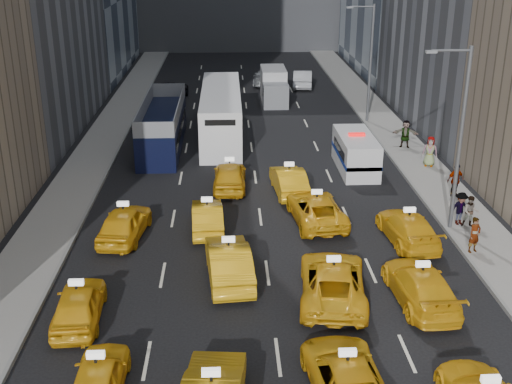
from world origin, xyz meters
TOP-DOWN VIEW (x-y plane):
  - sidewalk_west at (-10.50, 25.00)m, footprint 3.00×90.00m
  - sidewalk_east at (10.50, 25.00)m, footprint 3.00×90.00m
  - curb_west at (-9.05, 25.00)m, footprint 0.15×90.00m
  - curb_east at (9.05, 25.00)m, footprint 0.15×90.00m
  - streetlight_near at (9.18, 12.00)m, footprint 2.15×0.22m
  - streetlight_far at (9.18, 32.00)m, footprint 2.15×0.22m
  - taxi_4 at (-5.75, 0.18)m, footprint 1.61×3.98m
  - taxi_6 at (1.98, -0.03)m, footprint 2.67×5.02m
  - taxi_8 at (-7.27, 4.56)m, footprint 1.91×4.29m
  - taxi_9 at (-1.65, 7.54)m, footprint 2.19×5.09m
  - taxi_10 at (2.47, 5.82)m, footprint 3.19×5.76m
  - taxi_11 at (5.88, 5.36)m, footprint 2.32×5.14m
  - taxi_12 at (-6.62, 11.79)m, footprint 2.41×4.75m
  - taxi_13 at (-2.68, 12.52)m, footprint 1.71×4.33m
  - taxi_14 at (2.80, 13.23)m, footprint 2.89×5.35m
  - taxi_15 at (6.83, 10.79)m, footprint 2.39×5.02m
  - taxi_16 at (-1.54, 18.17)m, footprint 1.97×4.62m
  - taxi_17 at (1.78, 17.29)m, footprint 1.98×4.70m
  - nypd_van at (6.29, 21.10)m, footprint 2.54×5.62m
  - double_decker at (-6.07, 26.38)m, footprint 3.77×11.26m
  - city_bus at (-2.08, 28.82)m, footprint 4.21×13.40m
  - box_truck at (2.49, 39.33)m, footprint 2.64×6.34m
  - misc_car_0 at (6.85, 26.03)m, footprint 1.64×4.66m
  - misc_car_1 at (-6.78, 40.25)m, footprint 3.39×6.15m
  - misc_car_2 at (2.11, 46.42)m, footprint 2.74×5.30m
  - misc_car_3 at (-1.83, 45.30)m, footprint 1.75×4.08m
  - misc_car_4 at (5.70, 45.12)m, footprint 2.37×5.23m
  - pedestrian_0 at (9.45, 9.29)m, footprint 0.73×0.62m
  - pedestrian_1 at (10.25, 11.98)m, footprint 0.86×0.59m
  - pedestrian_2 at (9.86, 12.32)m, footprint 1.17×0.70m
  - pedestrian_3 at (10.83, 16.00)m, footprint 1.22×0.87m
  - pedestrian_4 at (10.97, 21.15)m, footprint 1.04×0.79m
  - pedestrian_5 at (10.47, 25.09)m, footprint 1.81×0.99m

SIDE VIEW (x-z plane):
  - sidewalk_west at x=-10.50m, z-range 0.00..0.15m
  - sidewalk_east at x=10.50m, z-range 0.00..0.15m
  - curb_west at x=-9.05m, z-range 0.00..0.18m
  - curb_east at x=9.05m, z-range 0.00..0.18m
  - taxi_6 at x=1.98m, z-range 0.00..1.34m
  - taxi_4 at x=-5.75m, z-range 0.00..1.36m
  - misc_car_3 at x=-1.83m, z-range 0.00..1.37m
  - taxi_13 at x=-2.68m, z-range 0.00..1.40m
  - taxi_15 at x=6.83m, z-range 0.00..1.41m
  - taxi_14 at x=2.80m, z-range 0.00..1.43m
  - taxi_8 at x=-7.27m, z-range 0.00..1.43m
  - taxi_11 at x=5.88m, z-range 0.00..1.46m
  - misc_car_2 at x=2.11m, z-range 0.00..1.47m
  - taxi_17 at x=1.78m, z-range 0.00..1.51m
  - taxi_10 at x=2.47m, z-range 0.00..1.52m
  - misc_car_0 at x=6.85m, z-range 0.00..1.54m
  - taxi_12 at x=-6.62m, z-range 0.00..1.55m
  - taxi_16 at x=-1.54m, z-range 0.00..1.55m
  - taxi_9 at x=-1.65m, z-range 0.00..1.63m
  - misc_car_1 at x=-6.78m, z-range 0.00..1.63m
  - misc_car_4 at x=5.70m, z-range 0.00..1.66m
  - pedestrian_1 at x=10.25m, z-range 0.15..1.76m
  - pedestrian_0 at x=9.45m, z-range 0.15..1.84m
  - pedestrian_2 at x=9.86m, z-range 0.15..1.84m
  - nypd_van at x=6.29m, z-range -0.11..2.24m
  - pedestrian_5 at x=10.47m, z-range 0.15..2.03m
  - pedestrian_3 at x=10.83m, z-range 0.15..2.05m
  - pedestrian_4 at x=10.97m, z-range 0.15..2.05m
  - box_truck at x=2.49m, z-range -0.03..2.80m
  - double_decker at x=-6.07m, z-range -0.02..3.20m
  - city_bus at x=-2.08m, z-range -0.01..3.39m
  - streetlight_near at x=9.18m, z-range 0.42..9.42m
  - streetlight_far at x=9.18m, z-range 0.42..9.42m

